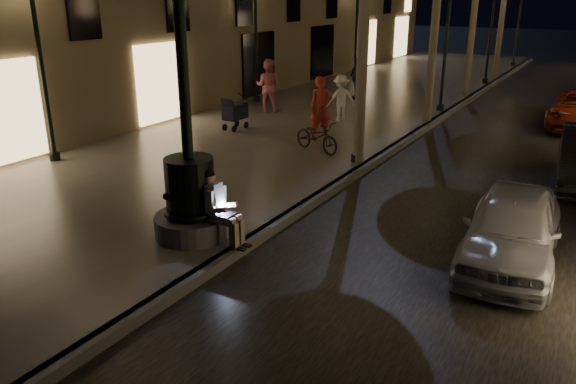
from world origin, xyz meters
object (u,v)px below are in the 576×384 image
Objects in this scene: lamp_curb_d at (520,14)px; lamp_left_c at (357,16)px; lamp_curb_c at (492,20)px; car_front at (512,228)px; pedestrian_red at (321,108)px; pedestrian_pink at (268,86)px; pedestrian_white at (341,98)px; lamp_left_a at (39,45)px; bicycle at (317,136)px; stroller at (235,112)px; lamp_left_b at (256,25)px; seated_man_laptop at (218,205)px; lamp_curb_a at (361,45)px; fountain_lamppost at (190,184)px; pedestrian_blue at (356,78)px; lamp_curb_b at (447,28)px.

lamp_left_c is at bearing -131.59° from lamp_curb_d.
car_front is (4.57, -19.79, -2.59)m from lamp_curb_c.
pedestrian_red is (5.16, -14.31, -2.08)m from lamp_left_c.
pedestrian_white is (3.06, -0.10, -0.18)m from pedestrian_pink.
lamp_left_a is 7.64m from bicycle.
lamp_left_c is 4.07× the size of stroller.
lamp_curb_c is at bearing 42.70° from pedestrian_red.
lamp_left_b is 2.51× the size of pedestrian_red.
seated_man_laptop is 5.16m from car_front.
lamp_curb_a is at bearing 136.58° from car_front.
lamp_curb_c is at bearing 54.63° from lamp_left_b.
lamp_curb_a is (0.70, 6.00, 2.02)m from fountain_lamppost.
seated_man_laptop is 0.71× the size of pedestrian_red.
bicycle is at bearing 165.72° from lamp_curb_a.
car_front is at bearing -40.00° from lamp_left_b.
bicycle is (3.58, -1.06, -0.15)m from stroller.
lamp_left_c reaches higher than seated_man_laptop.
fountain_lamppost is 3.83× the size of seated_man_laptop.
pedestrian_red is at bearing -39.92° from lamp_left_b.
lamp_left_a is at bearing -171.77° from pedestrian_red.
stroller is (-4.97, 1.41, -2.44)m from lamp_curb_a.
lamp_left_b reaches higher than pedestrian_blue.
fountain_lamppost is 23.00m from lamp_left_c.
lamp_curb_a is 1.27× the size of car_front.
lamp_curb_c is 1.00× the size of lamp_left_a.
fountain_lamppost is 2.65× the size of pedestrian_pink.
pedestrian_pink is 3.07m from pedestrian_white.
lamp_curb_c is 14.59m from pedestrian_red.
seated_man_laptop is 7.91m from pedestrian_red.
fountain_lamppost is at bearing -91.82° from lamp_curb_c.
lamp_curb_b reaches higher than pedestrian_red.
lamp_curb_d is at bearing 17.14° from bicycle.
fountain_lamppost is at bearing -61.93° from lamp_left_b.
lamp_left_b is 10.00m from lamp_left_c.
pedestrian_blue is (3.31, 2.60, -2.15)m from lamp_left_b.
seated_man_laptop is 11.81m from pedestrian_pink.
bicycle is at bearing 96.15° from fountain_lamppost.
pedestrian_red is at bearing -97.73° from lamp_curb_c.
lamp_curb_a is at bearing -90.00° from lamp_curb_d.
pedestrian_pink is (-5.49, 10.45, 0.27)m from seated_man_laptop.
stroller is at bearing -102.41° from lamp_curb_d.
stroller is at bearing 147.64° from car_front.
lamp_left_c is 23.12m from car_front.
lamp_left_b is at bearing 100.51° from pedestrian_red.
fountain_lamppost is at bearing -160.96° from car_front.
bicycle is at bearing 119.69° from pedestrian_pink.
stroller is at bearing 123.35° from seated_man_laptop.
lamp_curb_b is at bearing 10.23° from bicycle.
pedestrian_red is 1.54m from bicycle.
seated_man_laptop reaches higher than stroller.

